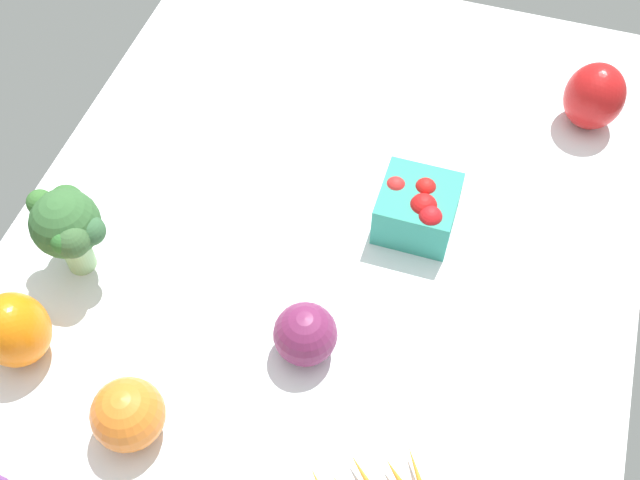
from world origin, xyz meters
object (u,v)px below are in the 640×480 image
Objects in this scene: berry_basket at (418,208)px; red_onion_center at (305,334)px; bell_pepper_orange at (15,330)px; broccoli_head at (67,225)px; heirloom_tomato_orange at (128,415)px; bell_pepper_red at (594,96)px.

berry_basket reaches higher than red_onion_center.
berry_basket is 48.06cm from bell_pepper_orange.
broccoli_head is (-2.97, -29.13, 4.37)cm from red_onion_center.
berry_basket is at bearing 159.58° from red_onion_center.
heirloom_tomato_orange is at bearing 40.57° from broccoli_head.
berry_basket is 30.42cm from bell_pepper_red.
bell_pepper_orange is 16.21cm from heirloom_tomato_orange.
broccoli_head reaches higher than red_onion_center.
heirloom_tomato_orange is at bearing -32.20° from berry_basket.
bell_pepper_red is at bearing 149.99° from red_onion_center.
berry_basket is at bearing -36.94° from bell_pepper_red.
bell_pepper_orange reaches higher than heirloom_tomato_orange.
bell_pepper_orange is 1.36× the size of red_onion_center.
heirloom_tomato_orange is at bearing -45.00° from red_onion_center.
red_onion_center is 51.88cm from bell_pepper_red.
bell_pepper_orange is (30.11, -37.44, 1.29)cm from berry_basket.
red_onion_center is at bearing -30.01° from bell_pepper_red.
heirloom_tomato_orange reaches higher than red_onion_center.
bell_pepper_red is at bearing 127.29° from broccoli_head.
broccoli_head is at bearing 177.09° from bell_pepper_orange.
bell_pepper_red reaches higher than berry_basket.
bell_pepper_orange is 77.86cm from bell_pepper_red.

